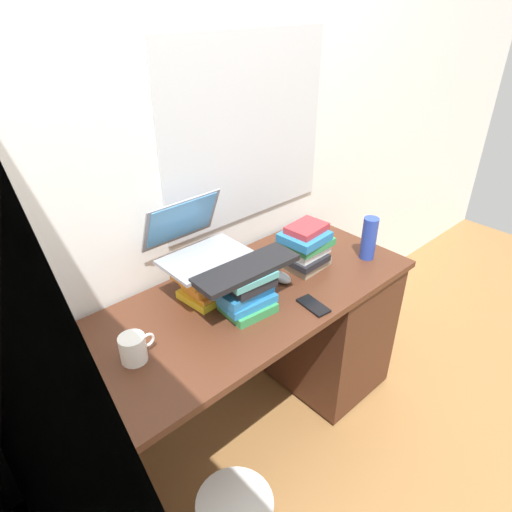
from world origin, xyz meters
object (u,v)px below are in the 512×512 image
at_px(laptop, 196,242).
at_px(mug, 134,348).
at_px(book_stack_side, 306,247).
at_px(water_bottle, 369,238).
at_px(keyboard, 247,269).
at_px(book_stack_keyboard_riser, 247,292).
at_px(cell_phone, 313,306).
at_px(desk, 311,324).
at_px(book_stack_tall, 206,277).
at_px(computer_mouse, 281,277).

xyz_separation_m(laptop, mug, (-0.41, -0.19, -0.18)).
height_order(book_stack_side, water_bottle, book_stack_side).
xyz_separation_m(keyboard, mug, (-0.46, 0.05, -0.14)).
distance_m(book_stack_keyboard_riser, cell_phone, 0.27).
height_order(desk, mug, mug).
bearing_deg(desk, water_bottle, -27.74).
distance_m(book_stack_keyboard_riser, mug, 0.46).
bearing_deg(mug, water_bottle, -6.46).
xyz_separation_m(book_stack_tall, book_stack_keyboard_riser, (0.06, -0.18, -0.00)).
xyz_separation_m(desk, laptop, (-0.50, 0.20, 0.57)).
distance_m(water_bottle, cell_phone, 0.49).
bearing_deg(desk, book_stack_side, 151.03).
distance_m(keyboard, water_bottle, 0.68).
xyz_separation_m(keyboard, water_bottle, (0.67, -0.08, -0.08)).
distance_m(computer_mouse, cell_phone, 0.22).
xyz_separation_m(book_stack_keyboard_riser, cell_phone, (0.20, -0.16, -0.08)).
distance_m(keyboard, cell_phone, 0.32).
relative_size(desk, mug, 11.73).
height_order(desk, computer_mouse, computer_mouse).
height_order(book_stack_side, laptop, laptop).
xyz_separation_m(laptop, computer_mouse, (0.30, -0.19, -0.21)).
relative_size(laptop, computer_mouse, 3.24).
distance_m(book_stack_tall, computer_mouse, 0.33).
relative_size(book_stack_tall, laptop, 0.76).
height_order(book_stack_keyboard_riser, computer_mouse, book_stack_keyboard_riser).
relative_size(book_stack_tall, mug, 2.00).
relative_size(laptop, keyboard, 0.80).
height_order(book_stack_keyboard_riser, water_bottle, water_bottle).
relative_size(water_bottle, cell_phone, 1.48).
xyz_separation_m(desk, book_stack_side, (-0.05, 0.03, 0.45)).
height_order(book_stack_side, mug, book_stack_side).
xyz_separation_m(mug, water_bottle, (1.14, -0.13, 0.05)).
height_order(book_stack_keyboard_riser, laptop, laptop).
xyz_separation_m(desk, keyboard, (-0.45, -0.04, 0.53)).
distance_m(keyboard, mug, 0.49).
bearing_deg(book_stack_side, desk, -28.97).
xyz_separation_m(laptop, keyboard, (0.06, -0.24, -0.04)).
relative_size(desk, book_stack_tall, 5.85).
bearing_deg(cell_phone, desk, 46.28).
xyz_separation_m(book_stack_tall, mug, (-0.40, -0.13, -0.04)).
bearing_deg(cell_phone, water_bottle, 16.99).
relative_size(book_stack_side, computer_mouse, 2.11).
xyz_separation_m(laptop, cell_phone, (0.26, -0.40, -0.22)).
relative_size(laptop, mug, 2.64).
bearing_deg(cell_phone, computer_mouse, 87.30).
height_order(desk, laptop, laptop).
bearing_deg(book_stack_tall, cell_phone, -52.48).
height_order(book_stack_side, cell_phone, book_stack_side).
xyz_separation_m(book_stack_keyboard_riser, laptop, (-0.05, 0.24, 0.14)).
relative_size(book_stack_tall, keyboard, 0.61).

